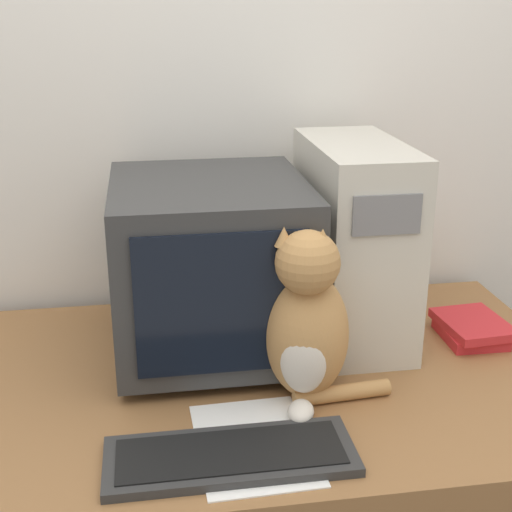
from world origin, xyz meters
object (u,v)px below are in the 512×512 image
at_px(crt_monitor, 211,265).
at_px(pen, 193,441).
at_px(keyboard, 230,456).
at_px(book_stack, 472,329).
at_px(cat, 307,325).
at_px(computer_tower, 353,241).

distance_m(crt_monitor, pen, 0.44).
relative_size(keyboard, book_stack, 2.30).
bearing_deg(cat, keyboard, -114.82).
xyz_separation_m(book_stack, pen, (-0.70, -0.33, -0.02)).
bearing_deg(pen, crt_monitor, 78.96).
height_order(crt_monitor, cat, crt_monitor).
distance_m(keyboard, cat, 0.31).
bearing_deg(pen, book_stack, 25.06).
xyz_separation_m(crt_monitor, computer_tower, (0.35, 0.04, 0.03)).
xyz_separation_m(computer_tower, keyboard, (-0.36, -0.48, -0.23)).
xyz_separation_m(keyboard, book_stack, (0.64, 0.39, 0.02)).
bearing_deg(cat, crt_monitor, 142.97).
bearing_deg(cat, pen, -133.25).
xyz_separation_m(crt_monitor, pen, (-0.07, -0.38, -0.20)).
distance_m(cat, book_stack, 0.51).
bearing_deg(book_stack, pen, -154.94).
height_order(keyboard, cat, cat).
xyz_separation_m(cat, pen, (-0.24, -0.13, -0.16)).
bearing_deg(computer_tower, cat, -121.72).
distance_m(crt_monitor, cat, 0.30).
height_order(cat, book_stack, cat).
bearing_deg(computer_tower, book_stack, -17.94).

